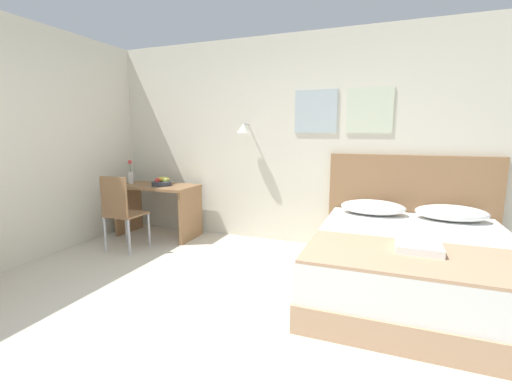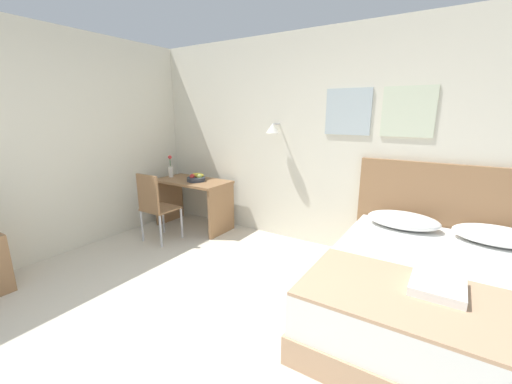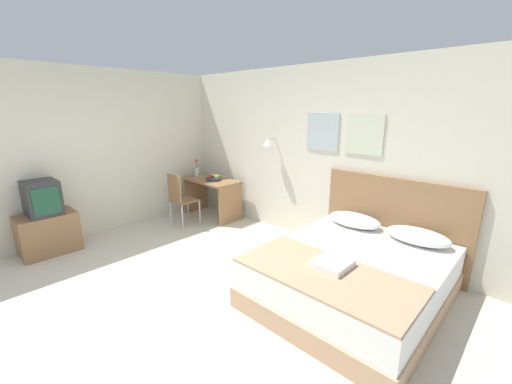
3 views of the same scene
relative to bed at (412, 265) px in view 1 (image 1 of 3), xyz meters
name	(u,v)px [view 1 (image 1 of 3)]	position (x,y,z in m)	size (l,w,h in m)	color
ground_plane	(182,351)	(-1.48, -1.46, -0.26)	(24.00, 24.00, 0.00)	beige
wall_back	(289,142)	(-1.47, 1.10, 1.07)	(5.78, 0.31, 2.65)	beige
bed	(412,265)	(0.00, 0.00, 0.00)	(1.71, 2.03, 0.53)	tan
headboard	(409,207)	(0.00, 1.04, 0.33)	(1.83, 0.06, 1.19)	#8E6642
pillow_left	(373,207)	(-0.39, 0.76, 0.35)	(0.70, 0.40, 0.16)	white
pillow_right	(451,213)	(0.39, 0.76, 0.35)	(0.70, 0.40, 0.16)	white
throw_blanket	(421,258)	(0.00, -0.59, 0.28)	(1.66, 0.81, 0.02)	tan
folded_towel_near_foot	(418,246)	(-0.01, -0.45, 0.32)	(0.32, 0.35, 0.06)	white
desk	(158,201)	(-3.24, 0.68, 0.24)	(1.09, 0.59, 0.73)	#8E6642
desk_chair	(120,208)	(-3.26, -0.03, 0.28)	(0.41, 0.41, 0.93)	#8E6642
fruit_bowl	(162,182)	(-3.15, 0.66, 0.50)	(0.26, 0.26, 0.11)	#333842
flower_vase	(131,175)	(-3.69, 0.67, 0.58)	(0.07, 0.07, 0.34)	silver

